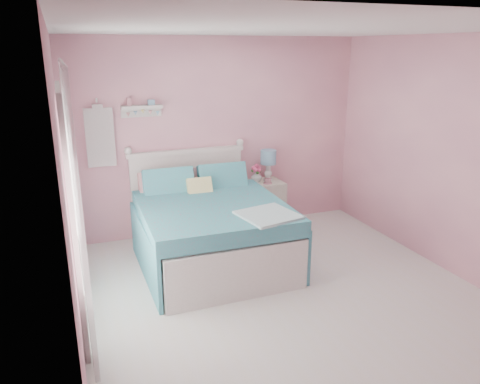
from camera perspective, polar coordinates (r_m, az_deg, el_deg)
floor at (r=4.86m, az=6.32°, el=-13.26°), size 4.50×4.50×0.00m
room_shell at (r=4.28m, az=7.01°, el=5.35°), size 4.50×4.50×4.50m
bed at (r=5.55m, az=-3.79°, el=-4.54°), size 1.63×2.04×1.17m
nightstand at (r=6.59m, az=3.07°, el=-1.51°), size 0.47×0.46×0.67m
table_lamp at (r=6.48m, az=3.48°, el=3.99°), size 0.22×0.22×0.43m
vase at (r=6.46m, az=2.02°, el=1.92°), size 0.18×0.18×0.15m
teacup at (r=6.39m, az=3.40°, el=1.35°), size 0.11×0.11×0.07m
roses at (r=6.43m, az=2.03°, el=2.90°), size 0.14×0.11×0.12m
wall_shelf at (r=6.00m, az=-11.94°, el=9.98°), size 0.50×0.15×0.25m
hanging_dress at (r=5.98m, az=-16.69°, el=6.36°), size 0.34×0.03×0.72m
french_door at (r=4.32m, az=-19.80°, el=-2.47°), size 0.04×1.32×2.16m
curtain_near at (r=3.59m, az=-18.76°, el=-4.58°), size 0.04×0.40×2.32m
curtain_far at (r=5.00m, az=-19.65°, el=1.44°), size 0.04×0.40×2.32m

